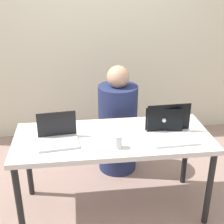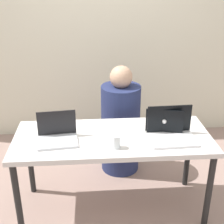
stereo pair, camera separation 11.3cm
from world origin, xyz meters
The scene contains 8 objects.
ground_plane centered at (0.00, 0.00, 0.00)m, with size 12.00×12.00×0.00m, color gray.
back_wall centered at (0.00, 1.51, 1.18)m, with size 4.50×0.10×2.35m, color beige.
desk centered at (0.00, 0.00, 0.64)m, with size 1.56×0.65×0.71m.
person_at_center centered at (0.13, 0.62, 0.49)m, with size 0.47×0.47×1.11m.
laptop_front_right centered at (0.45, -0.07, 0.76)m, with size 0.36×0.29×0.24m.
laptop_back_right centered at (0.43, 0.08, 0.76)m, with size 0.34×0.28×0.21m.
laptop_front_left centered at (-0.43, -0.04, 0.76)m, with size 0.32×0.26×0.22m.
water_glass_center centered at (0.01, -0.18, 0.75)m, with size 0.06×0.06×0.10m.
Camera 2 is at (-0.16, -2.18, 1.89)m, focal length 50.00 mm.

